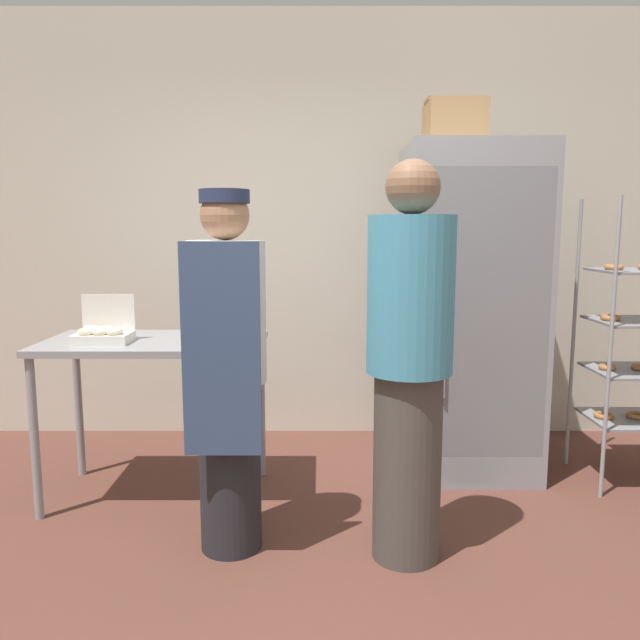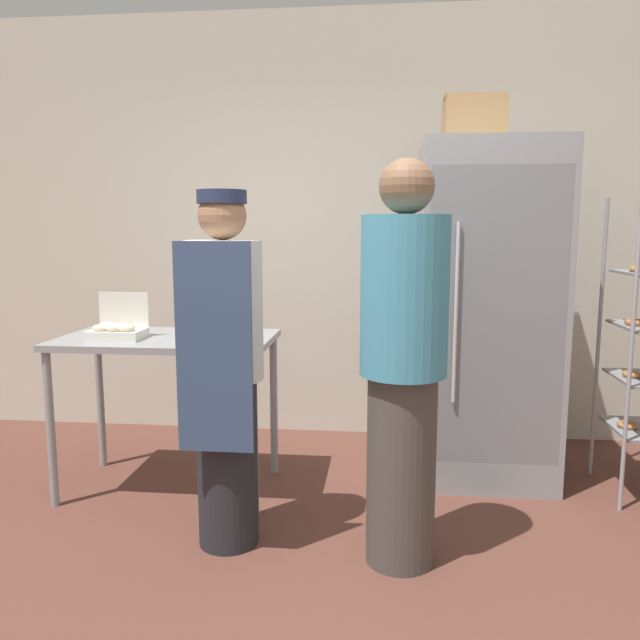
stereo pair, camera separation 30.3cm
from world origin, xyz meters
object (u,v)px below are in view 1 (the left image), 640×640
(refrigerator, at_px, (471,311))
(person_customer, at_px, (412,362))
(donut_box, at_px, (105,333))
(blender_pitcher, at_px, (218,317))
(person_baker, at_px, (230,368))
(cardboard_storage_box, at_px, (457,124))

(refrigerator, bearing_deg, person_customer, -115.38)
(refrigerator, xyz_separation_m, donut_box, (-2.01, -0.50, -0.05))
(donut_box, bearing_deg, person_customer, -20.41)
(blender_pitcher, distance_m, person_baker, 0.59)
(donut_box, relative_size, cardboard_storage_box, 0.84)
(person_baker, bearing_deg, person_customer, -5.41)
(cardboard_storage_box, height_order, person_baker, cardboard_storage_box)
(donut_box, xyz_separation_m, blender_pitcher, (0.57, 0.07, 0.08))
(donut_box, bearing_deg, blender_pitcher, 7.07)
(donut_box, relative_size, blender_pitcher, 1.03)
(donut_box, height_order, cardboard_storage_box, cardboard_storage_box)
(cardboard_storage_box, bearing_deg, donut_box, -162.25)
(refrigerator, bearing_deg, cardboard_storage_box, 129.98)
(person_baker, distance_m, person_customer, 0.79)
(refrigerator, relative_size, person_baker, 1.19)
(refrigerator, height_order, cardboard_storage_box, cardboard_storage_box)
(refrigerator, height_order, person_baker, refrigerator)
(donut_box, distance_m, cardboard_storage_box, 2.31)
(person_baker, bearing_deg, donut_box, 145.89)
(refrigerator, distance_m, person_customer, 1.17)
(person_baker, bearing_deg, cardboard_storage_box, 42.57)
(donut_box, height_order, person_customer, person_customer)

